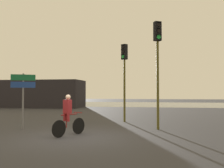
{
  "coord_description": "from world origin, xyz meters",
  "views": [
    {
      "loc": [
        2.91,
        -9.14,
        1.69
      ],
      "look_at": [
        0.5,
        5.0,
        2.2
      ],
      "focal_mm": 40.0,
      "sensor_mm": 36.0,
      "label": 1
    }
  ],
  "objects_px": {
    "direction_sign_post": "(23,91)",
    "cyclist": "(68,115)",
    "distant_building": "(36,94)",
    "traffic_light_center": "(124,68)",
    "traffic_light_near_right": "(158,55)"
  },
  "relations": [
    {
      "from": "traffic_light_center",
      "to": "direction_sign_post",
      "type": "relative_size",
      "value": 1.75
    },
    {
      "from": "direction_sign_post",
      "to": "cyclist",
      "type": "height_order",
      "value": "direction_sign_post"
    },
    {
      "from": "traffic_light_center",
      "to": "distant_building",
      "type": "bearing_deg",
      "value": -10.5
    },
    {
      "from": "traffic_light_center",
      "to": "cyclist",
      "type": "bearing_deg",
      "value": 109.09
    },
    {
      "from": "traffic_light_near_right",
      "to": "cyclist",
      "type": "relative_size",
      "value": 3.1
    },
    {
      "from": "traffic_light_center",
      "to": "direction_sign_post",
      "type": "distance_m",
      "value": 5.89
    },
    {
      "from": "traffic_light_center",
      "to": "traffic_light_near_right",
      "type": "relative_size",
      "value": 0.91
    },
    {
      "from": "traffic_light_center",
      "to": "direction_sign_post",
      "type": "bearing_deg",
      "value": 77.44
    },
    {
      "from": "distant_building",
      "to": "cyclist",
      "type": "height_order",
      "value": "distant_building"
    },
    {
      "from": "traffic_light_center",
      "to": "traffic_light_near_right",
      "type": "xyz_separation_m",
      "value": [
        1.9,
        -2.82,
        0.29
      ]
    },
    {
      "from": "cyclist",
      "to": "distant_building",
      "type": "bearing_deg",
      "value": 147.48
    },
    {
      "from": "distant_building",
      "to": "cyclist",
      "type": "xyz_separation_m",
      "value": [
        10.52,
        -18.15,
        -0.76
      ]
    },
    {
      "from": "distant_building",
      "to": "direction_sign_post",
      "type": "relative_size",
      "value": 4.29
    },
    {
      "from": "distant_building",
      "to": "traffic_light_center",
      "type": "distance_m",
      "value": 17.84
    },
    {
      "from": "distant_building",
      "to": "direction_sign_post",
      "type": "distance_m",
      "value": 18.48
    }
  ]
}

